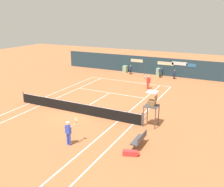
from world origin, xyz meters
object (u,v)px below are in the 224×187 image
object	(u,v)px
umpire_chair	(152,104)
player_on_baseline	(148,81)
ball_kid_left_post	(174,74)
player_bench	(140,139)
player_near_side	(69,131)
tennis_ball_near_service_line	(89,83)
ball_kid_right_post	(131,69)
equipment_bag	(132,153)
ball_kid_centre_post	(160,72)

from	to	relation	value
umpire_chair	player_on_baseline	distance (m)	9.94
player_on_baseline	ball_kid_left_post	bearing A→B (deg)	-102.97
player_bench	player_near_side	distance (m)	4.56
umpire_chair	tennis_ball_near_service_line	xyz separation A→B (m)	(-10.77, 8.59, -1.70)
player_bench	tennis_ball_near_service_line	bearing A→B (deg)	42.94
ball_kid_left_post	player_near_side	bearing A→B (deg)	75.98
player_bench	ball_kid_right_post	distance (m)	20.35
umpire_chair	ball_kid_left_post	xyz separation A→B (m)	(-1.83, 15.22, -1.01)
ball_kid_left_post	ball_kid_right_post	xyz separation A→B (m)	(-6.18, -0.00, 0.02)
umpire_chair	player_near_side	world-z (taller)	umpire_chair
player_bench	tennis_ball_near_service_line	xyz separation A→B (m)	(-11.10, 11.93, -0.48)
player_bench	ball_kid_left_post	world-z (taller)	ball_kid_left_post
player_bench	ball_kid_right_post	world-z (taller)	ball_kid_right_post
equipment_bag	umpire_chair	bearing A→B (deg)	93.89
equipment_bag	ball_kid_right_post	xyz separation A→B (m)	(-8.33, 19.83, 0.59)
player_on_baseline	player_bench	bearing A→B (deg)	108.57
ball_kid_centre_post	player_on_baseline	bearing A→B (deg)	99.41
equipment_bag	player_near_side	xyz separation A→B (m)	(-4.12, -0.58, 0.81)
umpire_chair	ball_kid_left_post	size ratio (longest dim) A/B	2.15
player_bench	ball_kid_left_post	size ratio (longest dim) A/B	1.25
equipment_bag	ball_kid_right_post	size ratio (longest dim) A/B	0.79
equipment_bag	ball_kid_left_post	xyz separation A→B (m)	(-2.15, 19.83, 0.56)
player_near_side	equipment_bag	bearing A→B (deg)	13.59
player_on_baseline	player_near_side	xyz separation A→B (m)	(-0.38, -14.49, 0.04)
player_near_side	ball_kid_right_post	distance (m)	20.85
player_on_baseline	umpire_chair	bearing A→B (deg)	112.23
umpire_chair	ball_kid_centre_post	world-z (taller)	umpire_chair
ball_kid_centre_post	equipment_bag	bearing A→B (deg)	107.87
ball_kid_right_post	tennis_ball_near_service_line	distance (m)	7.21
ball_kid_left_post	equipment_bag	bearing A→B (deg)	87.67
tennis_ball_near_service_line	player_near_side	bearing A→B (deg)	-63.19
player_bench	tennis_ball_near_service_line	distance (m)	16.30
ball_kid_left_post	ball_kid_centre_post	xyz separation A→B (m)	(-1.91, -0.00, 0.06)
umpire_chair	ball_kid_centre_post	xyz separation A→B (m)	(-3.74, 15.22, -0.95)
player_bench	ball_kid_right_post	size ratio (longest dim) A/B	1.21
equipment_bag	tennis_ball_near_service_line	bearing A→B (deg)	130.01
umpire_chair	player_bench	bearing A→B (deg)	-174.32
player_on_baseline	equipment_bag	bearing A→B (deg)	107.05
player_on_baseline	tennis_ball_near_service_line	xyz separation A→B (m)	(-7.35, -0.70, -0.90)
ball_kid_left_post	tennis_ball_near_service_line	bearing A→B (deg)	28.03
ball_kid_centre_post	ball_kid_right_post	xyz separation A→B (m)	(-4.28, 0.00, -0.04)
ball_kid_right_post	ball_kid_centre_post	bearing A→B (deg)	173.57
player_near_side	ball_kid_right_post	size ratio (longest dim) A/B	1.42
ball_kid_centre_post	umpire_chair	bearing A→B (deg)	110.13
umpire_chair	player_on_baseline	size ratio (longest dim) A/B	1.51
ball_kid_centre_post	ball_kid_right_post	bearing A→B (deg)	6.32
ball_kid_right_post	player_near_side	bearing A→B (deg)	95.24
ball_kid_left_post	ball_kid_centre_post	bearing A→B (deg)	-8.51
player_on_baseline	ball_kid_right_post	size ratio (longest dim) A/B	1.38
player_bench	ball_kid_left_post	xyz separation A→B (m)	(-2.17, 18.55, 0.21)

